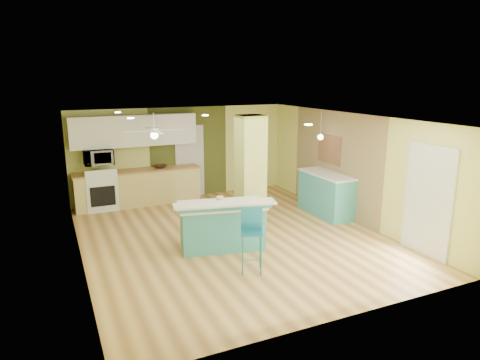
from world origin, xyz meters
The scene contains 23 objects.
floor centered at (0.00, 0.00, -0.01)m, with size 6.00×7.00×0.01m, color olive.
ceiling centered at (0.00, 0.00, 2.50)m, with size 6.00×7.00×0.01m, color white.
wall_back centered at (0.00, 3.50, 1.25)m, with size 6.00×0.01×2.50m, color #DEE078.
wall_front centered at (0.00, -3.50, 1.25)m, with size 6.00×0.01×2.50m, color #DEE078.
wall_left centered at (-3.00, 0.00, 1.25)m, with size 0.01×7.00×2.50m, color #DEE078.
wall_right centered at (3.00, 0.00, 1.25)m, with size 0.01×7.00×2.50m, color #DEE078.
wood_panel centered at (2.99, 0.60, 1.25)m, with size 0.02×3.40×2.50m, color olive.
olive_accent centered at (0.20, 3.49, 1.25)m, with size 2.20×0.02×2.50m, color #4A5020.
interior_door centered at (0.20, 3.46, 1.00)m, with size 0.82×0.05×2.00m, color silver.
french_door centered at (2.97, -2.30, 1.05)m, with size 0.04×1.08×2.10m, color white.
column centered at (0.65, 0.50, 1.25)m, with size 0.55×0.55×2.50m, color #B8BD57.
kitchen_run centered at (-1.30, 3.20, 0.47)m, with size 3.25×0.63×0.94m.
stove centered at (-2.25, 3.19, 0.46)m, with size 0.76×0.66×1.08m.
upper_cabinets centered at (-1.30, 3.32, 1.95)m, with size 3.20×0.34×0.80m, color white.
microwave centered at (-2.25, 3.20, 1.35)m, with size 0.70×0.48×0.39m, color silver.
ceiling_fan centered at (-1.10, 2.00, 2.08)m, with size 1.41×1.41×0.61m.
pendant_lamp centered at (2.65, 0.75, 1.88)m, with size 0.14×0.14×0.69m.
wall_decor centered at (2.96, 0.80, 1.55)m, with size 0.03×0.90×0.70m, color brown.
peninsula centered at (-0.40, -0.41, 0.47)m, with size 1.96×1.36×1.02m.
bar_stool centered at (-0.32, -1.57, 0.75)m, with size 0.49×0.49×1.12m.
side_counter centered at (2.70, 0.47, 0.52)m, with size 0.68×1.61×1.04m.
fruit_bowl centered at (-0.70, 3.20, 0.98)m, with size 0.33×0.33×0.08m, color #341D15.
canister centered at (-0.47, -0.47, 0.98)m, with size 0.14×0.14×0.18m, color gold.
Camera 1 is at (-3.38, -7.80, 3.30)m, focal length 32.00 mm.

